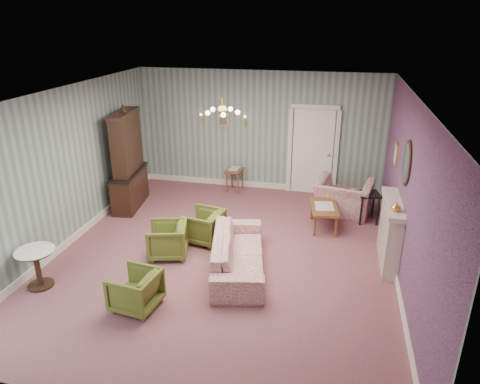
% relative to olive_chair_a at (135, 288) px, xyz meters
% --- Properties ---
extents(floor, '(7.00, 7.00, 0.00)m').
position_rel_olive_chair_a_xyz_m(floor, '(0.90, 1.79, -0.33)').
color(floor, '#834C56').
rests_on(floor, ground).
extents(ceiling, '(7.00, 7.00, 0.00)m').
position_rel_olive_chair_a_xyz_m(ceiling, '(0.90, 1.79, 2.57)').
color(ceiling, white).
rests_on(ceiling, ground).
extents(wall_back, '(6.00, 0.00, 6.00)m').
position_rel_olive_chair_a_xyz_m(wall_back, '(0.90, 5.29, 1.12)').
color(wall_back, slate).
rests_on(wall_back, ground).
extents(wall_front, '(6.00, 0.00, 6.00)m').
position_rel_olive_chair_a_xyz_m(wall_front, '(0.90, -1.71, 1.12)').
color(wall_front, slate).
rests_on(wall_front, ground).
extents(wall_left, '(0.00, 7.00, 7.00)m').
position_rel_olive_chair_a_xyz_m(wall_left, '(-2.10, 1.79, 1.12)').
color(wall_left, slate).
rests_on(wall_left, ground).
extents(wall_right, '(0.00, 7.00, 7.00)m').
position_rel_olive_chair_a_xyz_m(wall_right, '(3.90, 1.79, 1.12)').
color(wall_right, slate).
rests_on(wall_right, ground).
extents(wall_right_floral, '(0.00, 7.00, 7.00)m').
position_rel_olive_chair_a_xyz_m(wall_right_floral, '(3.88, 1.79, 1.12)').
color(wall_right_floral, '#A75379').
rests_on(wall_right_floral, ground).
extents(door, '(1.12, 0.12, 2.16)m').
position_rel_olive_chair_a_xyz_m(door, '(2.20, 5.25, 0.75)').
color(door, white).
rests_on(door, floor).
extents(olive_chair_a, '(0.68, 0.72, 0.66)m').
position_rel_olive_chair_a_xyz_m(olive_chair_a, '(0.00, 0.00, 0.00)').
color(olive_chair_a, '#565F21').
rests_on(olive_chair_a, floor).
extents(olive_chair_b, '(0.78, 0.81, 0.69)m').
position_rel_olive_chair_a_xyz_m(olive_chair_b, '(-0.10, 1.55, 0.02)').
color(olive_chair_b, '#565F21').
rests_on(olive_chair_b, floor).
extents(olive_chair_c, '(0.75, 0.78, 0.69)m').
position_rel_olive_chair_a_xyz_m(olive_chair_c, '(0.37, 2.24, 0.02)').
color(olive_chair_c, '#565F21').
rests_on(olive_chair_c, floor).
extents(sofa_chintz, '(1.05, 2.24, 0.84)m').
position_rel_olive_chair_a_xyz_m(sofa_chintz, '(1.25, 1.38, 0.09)').
color(sofa_chintz, '#943B4F').
rests_on(sofa_chintz, floor).
extents(wingback_chair, '(1.29, 0.97, 1.02)m').
position_rel_olive_chair_a_xyz_m(wingback_chair, '(2.98, 4.13, 0.18)').
color(wingback_chair, '#943B4F').
rests_on(wingback_chair, floor).
extents(dresser, '(0.65, 1.43, 2.31)m').
position_rel_olive_chair_a_xyz_m(dresser, '(-1.75, 3.50, 0.82)').
color(dresser, black).
rests_on(dresser, floor).
extents(fireplace, '(0.30, 1.40, 1.16)m').
position_rel_olive_chair_a_xyz_m(fireplace, '(3.76, 2.19, 0.25)').
color(fireplace, beige).
rests_on(fireplace, floor).
extents(mantel_vase, '(0.15, 0.15, 0.15)m').
position_rel_olive_chair_a_xyz_m(mantel_vase, '(3.74, 1.79, 0.90)').
color(mantel_vase, gold).
rests_on(mantel_vase, fireplace).
extents(oval_mirror, '(0.04, 0.76, 0.84)m').
position_rel_olive_chair_a_xyz_m(oval_mirror, '(3.86, 2.19, 1.52)').
color(oval_mirror, white).
rests_on(oval_mirror, wall_right).
extents(framed_print, '(0.04, 0.34, 0.42)m').
position_rel_olive_chair_a_xyz_m(framed_print, '(3.87, 3.54, 1.27)').
color(framed_print, gold).
rests_on(framed_print, wall_right).
extents(coffee_table, '(0.65, 1.00, 0.48)m').
position_rel_olive_chair_a_xyz_m(coffee_table, '(2.59, 3.32, -0.09)').
color(coffee_table, brown).
rests_on(coffee_table, floor).
extents(side_table_black, '(0.52, 0.52, 0.65)m').
position_rel_olive_chair_a_xyz_m(side_table_black, '(3.47, 3.80, -0.00)').
color(side_table_black, black).
rests_on(side_table_black, floor).
extents(pedestal_table, '(0.72, 0.72, 0.66)m').
position_rel_olive_chair_a_xyz_m(pedestal_table, '(-1.75, 0.18, 0.00)').
color(pedestal_table, black).
rests_on(pedestal_table, floor).
extents(nesting_table, '(0.42, 0.51, 0.61)m').
position_rel_olive_chair_a_xyz_m(nesting_table, '(0.35, 4.94, -0.02)').
color(nesting_table, brown).
rests_on(nesting_table, floor).
extents(gilt_mirror_back, '(0.28, 0.06, 0.36)m').
position_rel_olive_chair_a_xyz_m(gilt_mirror_back, '(-0.00, 5.25, 1.37)').
color(gilt_mirror_back, gold).
rests_on(gilt_mirror_back, wall_back).
extents(sconce_left, '(0.16, 0.12, 0.30)m').
position_rel_olive_chair_a_xyz_m(sconce_left, '(-0.55, 5.23, 1.37)').
color(sconce_left, gold).
rests_on(sconce_left, wall_back).
extents(sconce_right, '(0.16, 0.12, 0.30)m').
position_rel_olive_chair_a_xyz_m(sconce_right, '(0.55, 5.23, 1.37)').
color(sconce_right, gold).
rests_on(sconce_right, wall_back).
extents(chandelier, '(0.56, 0.56, 0.36)m').
position_rel_olive_chair_a_xyz_m(chandelier, '(0.90, 1.79, 2.30)').
color(chandelier, gold).
rests_on(chandelier, ceiling).
extents(burgundy_cushion, '(0.41, 0.28, 0.39)m').
position_rel_olive_chair_a_xyz_m(burgundy_cushion, '(2.93, 3.98, 0.15)').
color(burgundy_cushion, maroon).
rests_on(burgundy_cushion, wingback_chair).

